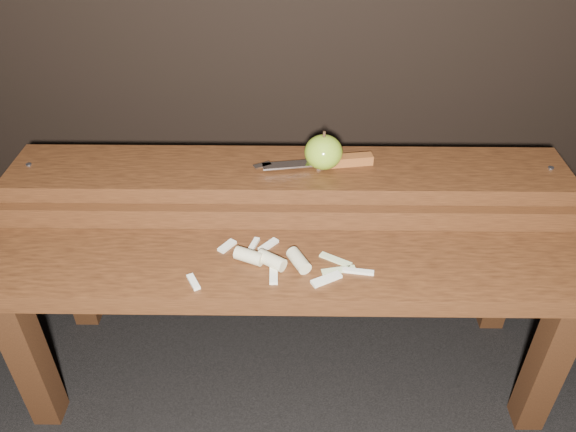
{
  "coord_description": "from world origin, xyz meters",
  "views": [
    {
      "loc": [
        0.01,
        -0.86,
        1.13
      ],
      "look_at": [
        0.0,
        0.06,
        0.45
      ],
      "focal_mm": 35.0,
      "sensor_mm": 36.0,
      "label": 1
    }
  ],
  "objects_px": {
    "bench_front_tier": "(287,292)",
    "bench_rear_tier": "(289,201)",
    "apple": "(323,152)",
    "knife": "(333,161)"
  },
  "relations": [
    {
      "from": "bench_rear_tier",
      "to": "knife",
      "type": "bearing_deg",
      "value": 6.25
    },
    {
      "from": "bench_front_tier",
      "to": "apple",
      "type": "distance_m",
      "value": 0.3
    },
    {
      "from": "bench_front_tier",
      "to": "bench_rear_tier",
      "type": "bearing_deg",
      "value": 90.0
    },
    {
      "from": "bench_rear_tier",
      "to": "apple",
      "type": "xyz_separation_m",
      "value": [
        0.07,
        0.0,
        0.12
      ]
    },
    {
      "from": "bench_rear_tier",
      "to": "knife",
      "type": "height_order",
      "value": "knife"
    },
    {
      "from": "bench_front_tier",
      "to": "bench_rear_tier",
      "type": "relative_size",
      "value": 1.0
    },
    {
      "from": "bench_front_tier",
      "to": "bench_rear_tier",
      "type": "height_order",
      "value": "bench_rear_tier"
    },
    {
      "from": "bench_rear_tier",
      "to": "knife",
      "type": "distance_m",
      "value": 0.14
    },
    {
      "from": "bench_rear_tier",
      "to": "knife",
      "type": "relative_size",
      "value": 4.65
    },
    {
      "from": "bench_front_tier",
      "to": "bench_rear_tier",
      "type": "distance_m",
      "value": 0.23
    }
  ]
}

